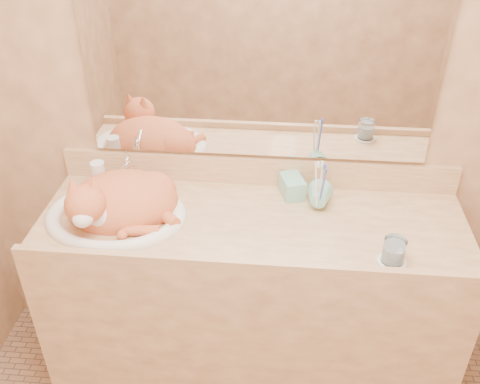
# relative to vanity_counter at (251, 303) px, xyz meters

# --- Properties ---
(wall_back) EXTENTS (2.40, 0.02, 2.50)m
(wall_back) POSITION_rel_vanity_counter_xyz_m (0.00, 0.28, 0.82)
(wall_back) COLOR #946643
(wall_back) RESTS_ON ground
(vanity_counter) EXTENTS (1.60, 0.55, 0.85)m
(vanity_counter) POSITION_rel_vanity_counter_xyz_m (0.00, 0.00, 0.00)
(vanity_counter) COLOR #A17248
(vanity_counter) RESTS_ON floor
(mirror) EXTENTS (1.30, 0.02, 0.80)m
(mirror) POSITION_rel_vanity_counter_xyz_m (0.00, 0.26, 0.97)
(mirror) COLOR white
(mirror) RESTS_ON wall_back
(sink_basin) EXTENTS (0.57, 0.50, 0.16)m
(sink_basin) POSITION_rel_vanity_counter_xyz_m (-0.51, -0.02, 0.51)
(sink_basin) COLOR white
(sink_basin) RESTS_ON vanity_counter
(faucet) EXTENTS (0.04, 0.11, 0.15)m
(faucet) POSITION_rel_vanity_counter_xyz_m (-0.51, 0.18, 0.50)
(faucet) COLOR white
(faucet) RESTS_ON vanity_counter
(cat) EXTENTS (0.50, 0.44, 0.23)m
(cat) POSITION_rel_vanity_counter_xyz_m (-0.50, -0.01, 0.49)
(cat) COLOR #C3532D
(cat) RESTS_ON sink_basin
(soap_dispenser) EXTENTS (0.10, 0.10, 0.18)m
(soap_dispenser) POSITION_rel_vanity_counter_xyz_m (0.16, 0.14, 0.51)
(soap_dispenser) COLOR #7CC6AD
(soap_dispenser) RESTS_ON vanity_counter
(toothbrush_cup) EXTENTS (0.11, 0.11, 0.09)m
(toothbrush_cup) POSITION_rel_vanity_counter_xyz_m (0.24, 0.08, 0.47)
(toothbrush_cup) COLOR #7CC6AD
(toothbrush_cup) RESTS_ON vanity_counter
(toothbrushes) EXTENTS (0.04, 0.04, 0.23)m
(toothbrushes) POSITION_rel_vanity_counter_xyz_m (0.24, 0.08, 0.56)
(toothbrushes) COLOR white
(toothbrushes) RESTS_ON toothbrush_cup
(saucer) EXTENTS (0.10, 0.10, 0.01)m
(saucer) POSITION_rel_vanity_counter_xyz_m (0.48, -0.19, 0.43)
(saucer) COLOR white
(saucer) RESTS_ON vanity_counter
(water_glass) EXTENTS (0.07, 0.07, 0.09)m
(water_glass) POSITION_rel_vanity_counter_xyz_m (0.48, -0.19, 0.48)
(water_glass) COLOR white
(water_glass) RESTS_ON saucer
(lotion_bottle) EXTENTS (0.06, 0.06, 0.13)m
(lotion_bottle) POSITION_rel_vanity_counter_xyz_m (-0.62, 0.15, 0.49)
(lotion_bottle) COLOR white
(lotion_bottle) RESTS_ON vanity_counter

